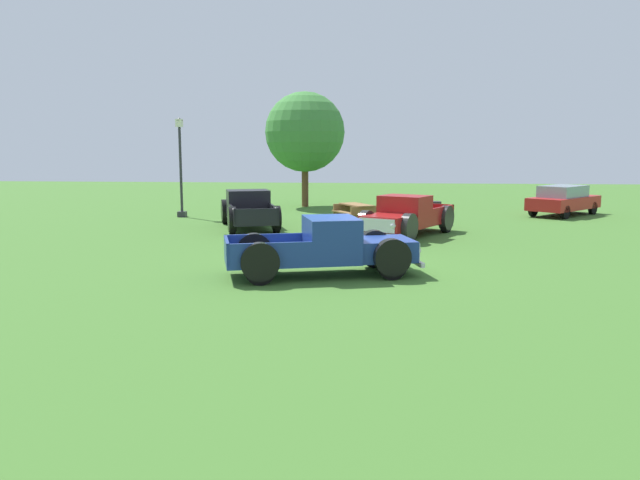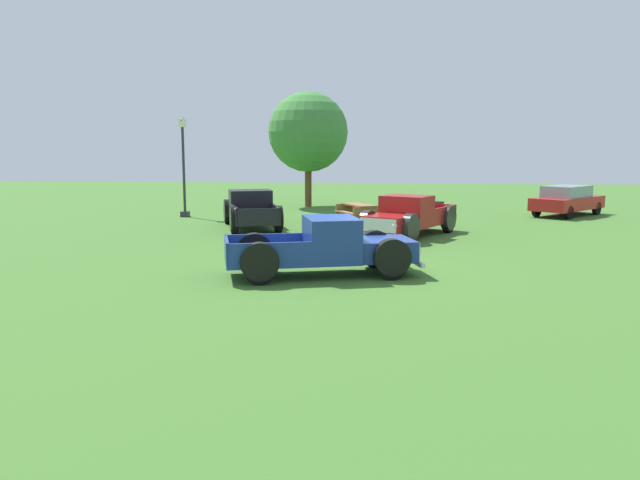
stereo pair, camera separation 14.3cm
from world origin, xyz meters
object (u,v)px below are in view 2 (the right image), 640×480
at_px(pickup_truck_behind_left, 406,217).
at_px(oak_tree_east, 308,132).
at_px(pickup_truck_behind_right, 250,209).
at_px(sedan_distant_a, 567,200).
at_px(pickup_truck_foreground, 334,248).
at_px(picnic_table, 359,211).
at_px(trash_can, 437,213).
at_px(lamp_post_near, 184,165).

height_order(pickup_truck_behind_left, oak_tree_east, oak_tree_east).
height_order(pickup_truck_behind_right, sedan_distant_a, pickup_truck_behind_right).
bearing_deg(pickup_truck_behind_right, pickup_truck_foreground, -66.10).
distance_m(pickup_truck_foreground, oak_tree_east, 18.54).
bearing_deg(picnic_table, trash_can, -6.38).
height_order(sedan_distant_a, trash_can, sedan_distant_a).
height_order(pickup_truck_behind_right, picnic_table, pickup_truck_behind_right).
distance_m(sedan_distant_a, trash_can, 7.47).
bearing_deg(pickup_truck_behind_right, pickup_truck_behind_left, -20.35).
xyz_separation_m(sedan_distant_a, oak_tree_east, (-12.57, 3.31, 3.23)).
xyz_separation_m(pickup_truck_foreground, pickup_truck_behind_left, (2.04, 6.89, 0.01)).
bearing_deg(picnic_table, pickup_truck_behind_left, -66.91).
bearing_deg(trash_can, pickup_truck_behind_left, -109.97).
bearing_deg(sedan_distant_a, lamp_post_near, -172.90).
distance_m(lamp_post_near, trash_can, 11.58).
relative_size(pickup_truck_behind_right, trash_can, 5.45).
relative_size(lamp_post_near, picnic_table, 1.96).
relative_size(pickup_truck_behind_right, sedan_distant_a, 1.21).
bearing_deg(picnic_table, pickup_truck_foreground, -91.14).
height_order(pickup_truck_foreground, picnic_table, pickup_truck_foreground).
relative_size(pickup_truck_behind_left, pickup_truck_behind_right, 0.98).
relative_size(sedan_distant_a, lamp_post_near, 0.95).
xyz_separation_m(pickup_truck_behind_left, trash_can, (1.42, 3.90, -0.23)).
relative_size(pickup_truck_foreground, pickup_truck_behind_right, 0.98).
bearing_deg(oak_tree_east, picnic_table, -66.52).
height_order(pickup_truck_foreground, oak_tree_east, oak_tree_east).
xyz_separation_m(pickup_truck_behind_right, lamp_post_near, (-3.78, 3.37, 1.65)).
xyz_separation_m(sedan_distant_a, trash_can, (-6.35, -3.93, -0.26)).
bearing_deg(oak_tree_east, pickup_truck_behind_left, -66.67).
bearing_deg(lamp_post_near, pickup_truck_behind_left, -29.69).
bearing_deg(trash_can, pickup_truck_behind_right, -167.68).
height_order(pickup_truck_behind_right, lamp_post_near, lamp_post_near).
bearing_deg(pickup_truck_foreground, lamp_post_near, 122.05).
height_order(trash_can, oak_tree_east, oak_tree_east).
bearing_deg(lamp_post_near, pickup_truck_foreground, -57.95).
xyz_separation_m(pickup_truck_behind_left, sedan_distant_a, (7.77, 7.83, 0.03)).
distance_m(pickup_truck_behind_left, lamp_post_near, 11.49).
distance_m(pickup_truck_behind_left, picnic_table, 4.64).
bearing_deg(picnic_table, lamp_post_near, 170.35).
xyz_separation_m(pickup_truck_foreground, trash_can, (3.46, 10.79, -0.22)).
xyz_separation_m(sedan_distant_a, lamp_post_near, (-17.64, -2.20, 1.62)).
distance_m(pickup_truck_behind_left, oak_tree_east, 12.57).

